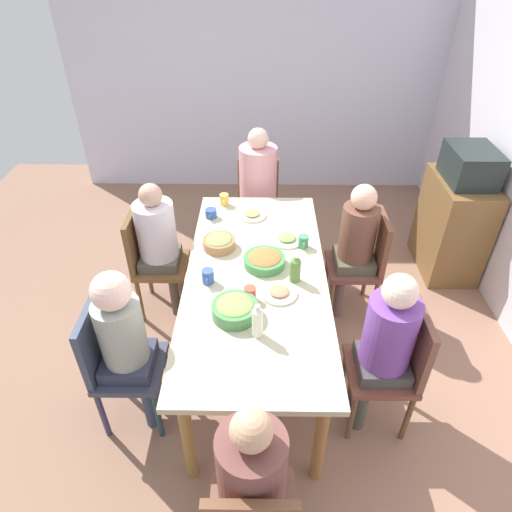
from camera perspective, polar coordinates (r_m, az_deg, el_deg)
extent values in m
plane|color=#8D6651|center=(3.47, 0.00, -12.30)|extent=(6.60, 6.60, 0.00)
cube|color=silver|center=(5.25, 0.44, 22.15)|extent=(0.12, 4.21, 2.60)
cube|color=#C2B898|center=(2.94, 0.00, -2.66)|extent=(2.06, 0.92, 0.04)
cylinder|color=brown|center=(3.94, -5.08, 1.62)|extent=(0.07, 0.07, 0.73)
cylinder|color=olive|center=(2.65, -8.73, -22.08)|extent=(0.07, 0.07, 0.73)
cylinder|color=#916442|center=(3.93, 5.45, 1.54)|extent=(0.07, 0.07, 0.73)
cylinder|color=#926032|center=(2.64, 8.19, -22.29)|extent=(0.07, 0.07, 0.73)
cube|color=brown|center=(3.61, 12.27, -1.35)|extent=(0.40, 0.40, 0.04)
cylinder|color=brown|center=(3.67, 14.86, -5.77)|extent=(0.04, 0.04, 0.43)
cylinder|color=brown|center=(3.92, 13.90, -2.42)|extent=(0.04, 0.04, 0.43)
cylinder|color=brown|center=(3.60, 9.58, -5.84)|extent=(0.04, 0.04, 0.43)
cylinder|color=brown|center=(3.85, 8.97, -2.42)|extent=(0.04, 0.04, 0.43)
cube|color=brown|center=(3.52, 15.63, 1.66)|extent=(0.38, 0.04, 0.45)
cylinder|color=brown|center=(3.67, 10.51, -4.76)|extent=(0.09, 0.09, 0.45)
cylinder|color=brown|center=(3.79, 10.18, -3.16)|extent=(0.09, 0.09, 0.45)
cube|color=#4F4C39|center=(3.58, 12.39, -0.59)|extent=(0.30, 0.30, 0.10)
cylinder|color=brown|center=(3.43, 12.96, 2.95)|extent=(0.27, 0.27, 0.43)
sphere|color=#EDB494|center=(3.27, 13.67, 7.33)|extent=(0.19, 0.19, 0.19)
cube|color=brown|center=(2.89, 15.57, -13.98)|extent=(0.40, 0.40, 0.04)
cylinder|color=brown|center=(3.02, 18.84, -18.99)|extent=(0.04, 0.04, 0.43)
cylinder|color=brown|center=(3.21, 17.30, -14.05)|extent=(0.04, 0.04, 0.43)
cylinder|color=brown|center=(2.93, 12.14, -19.50)|extent=(0.04, 0.04, 0.43)
cylinder|color=brown|center=(3.13, 11.14, -14.36)|extent=(0.04, 0.04, 0.43)
cube|color=brown|center=(2.78, 20.02, -10.63)|extent=(0.38, 0.04, 0.45)
cylinder|color=#42473B|center=(2.99, 13.26, -17.89)|extent=(0.09, 0.09, 0.45)
cylinder|color=#3E3D43|center=(3.08, 12.73, -15.48)|extent=(0.09, 0.09, 0.45)
cube|color=#403E3F|center=(2.85, 15.77, -13.21)|extent=(0.30, 0.30, 0.10)
cylinder|color=#703F9A|center=(2.65, 16.74, -9.38)|extent=(0.29, 0.29, 0.45)
sphere|color=beige|center=(2.45, 17.99, -4.31)|extent=(0.19, 0.19, 0.19)
cube|color=brown|center=(2.37, -0.49, -29.78)|extent=(0.40, 0.40, 0.04)
cylinder|color=brown|center=(2.66, -4.55, -28.24)|extent=(0.04, 0.04, 0.43)
cylinder|color=brown|center=(2.65, 3.80, -28.35)|extent=(0.04, 0.04, 0.43)
cylinder|color=#474344|center=(2.61, -2.43, -29.61)|extent=(0.09, 0.09, 0.45)
cylinder|color=#3C3C3B|center=(2.61, 1.61, -29.67)|extent=(0.09, 0.09, 0.45)
cube|color=#364241|center=(2.32, -0.50, -29.19)|extent=(0.30, 0.30, 0.10)
cylinder|color=brown|center=(2.06, -0.55, -25.97)|extent=(0.29, 0.29, 0.47)
sphere|color=tan|center=(1.79, -0.61, -21.42)|extent=(0.17, 0.17, 0.17)
cube|color=brown|center=(4.21, 0.24, 5.55)|extent=(0.40, 0.40, 0.04)
cylinder|color=brown|center=(4.48, 2.44, 4.18)|extent=(0.04, 0.04, 0.43)
cylinder|color=brown|center=(4.48, -1.92, 4.22)|extent=(0.04, 0.04, 0.43)
cylinder|color=brown|center=(4.19, 2.54, 1.69)|extent=(0.04, 0.04, 0.43)
cylinder|color=brown|center=(4.20, -2.11, 1.72)|extent=(0.04, 0.04, 0.43)
cube|color=brown|center=(4.25, 0.28, 9.51)|extent=(0.04, 0.38, 0.45)
cylinder|color=#313C55|center=(4.24, 1.30, 2.35)|extent=(0.09, 0.09, 0.45)
cylinder|color=#262943|center=(4.24, -0.86, 2.37)|extent=(0.09, 0.09, 0.45)
cube|color=#2B3842|center=(4.18, 0.24, 6.25)|extent=(0.30, 0.30, 0.10)
cylinder|color=pink|center=(4.03, 0.26, 10.18)|extent=(0.33, 0.33, 0.54)
sphere|color=beige|center=(3.88, 0.27, 14.82)|extent=(0.18, 0.18, 0.18)
cube|color=brown|center=(3.63, -12.00, -1.16)|extent=(0.40, 0.40, 0.04)
cylinder|color=brown|center=(3.93, -13.57, -2.20)|extent=(0.04, 0.04, 0.43)
cylinder|color=brown|center=(3.68, -14.64, -5.51)|extent=(0.04, 0.04, 0.43)
cylinder|color=brown|center=(3.86, -8.67, -2.28)|extent=(0.04, 0.04, 0.43)
cylinder|color=brown|center=(3.61, -9.40, -5.67)|extent=(0.04, 0.04, 0.43)
cube|color=brown|center=(3.53, -15.33, 1.89)|extent=(0.38, 0.04, 0.45)
cylinder|color=brown|center=(3.80, -9.91, -3.00)|extent=(0.09, 0.09, 0.45)
cylinder|color=#504437|center=(3.68, -10.29, -4.58)|extent=(0.09, 0.09, 0.45)
cube|color=#524F43|center=(3.59, -12.12, -0.40)|extent=(0.30, 0.30, 0.10)
cylinder|color=silver|center=(3.44, -12.69, 3.24)|extent=(0.30, 0.30, 0.45)
sphere|color=tan|center=(3.29, -13.39, 7.60)|extent=(0.17, 0.17, 0.17)
cube|color=#35394D|center=(2.91, -15.75, -13.66)|extent=(0.40, 0.40, 0.04)
cylinder|color=#2A2F49|center=(3.23, -17.35, -13.70)|extent=(0.04, 0.04, 0.43)
cylinder|color=#313052|center=(3.04, -19.06, -18.58)|extent=(0.04, 0.04, 0.43)
cylinder|color=#293B4B|center=(3.14, -11.26, -14.13)|extent=(0.04, 0.04, 0.43)
cylinder|color=#233D44|center=(2.95, -12.45, -19.22)|extent=(0.04, 0.04, 0.43)
cube|color=#343D53|center=(2.80, -20.15, -10.24)|extent=(0.38, 0.04, 0.45)
cylinder|color=#313754|center=(3.10, -12.89, -15.21)|extent=(0.09, 0.09, 0.45)
cylinder|color=#2E3C55|center=(3.00, -13.51, -17.59)|extent=(0.09, 0.09, 0.45)
cube|color=#2D3148|center=(2.87, -15.95, -12.88)|extent=(0.30, 0.30, 0.10)
cylinder|color=#969F96|center=(2.68, -16.87, -9.26)|extent=(0.27, 0.27, 0.42)
sphere|color=beige|center=(2.48, -18.11, -4.28)|extent=(0.22, 0.22, 0.22)
cylinder|color=silver|center=(2.78, 2.96, -4.79)|extent=(0.23, 0.23, 0.01)
ellipsoid|color=tan|center=(2.77, 2.97, -4.48)|extent=(0.13, 0.13, 0.02)
cylinder|color=silver|center=(3.25, 3.95, 2.12)|extent=(0.24, 0.24, 0.01)
ellipsoid|color=#839C55|center=(3.24, 3.97, 2.41)|extent=(0.13, 0.13, 0.02)
cylinder|color=silver|center=(3.52, -0.50, 5.24)|extent=(0.22, 0.22, 0.01)
ellipsoid|color=tan|center=(3.51, -0.50, 5.51)|extent=(0.12, 0.12, 0.02)
cylinder|color=#A27049|center=(3.16, -4.75, 1.62)|extent=(0.23, 0.23, 0.07)
ellipsoid|color=#8BA357|center=(3.14, -4.78, 2.14)|extent=(0.18, 0.18, 0.04)
cylinder|color=#47824A|center=(2.62, -2.72, -6.93)|extent=(0.27, 0.27, 0.08)
ellipsoid|color=#84A552|center=(2.59, -2.74, -6.25)|extent=(0.22, 0.22, 0.04)
cylinder|color=#428749|center=(2.99, 1.10, -0.65)|extent=(0.28, 0.28, 0.06)
ellipsoid|color=#B16A36|center=(2.97, 1.11, -0.16)|extent=(0.22, 0.22, 0.04)
cylinder|color=#C24834|center=(2.71, -0.77, -4.85)|extent=(0.07, 0.07, 0.09)
torus|color=#CE483D|center=(2.68, -0.80, -5.53)|extent=(0.05, 0.01, 0.05)
cylinder|color=#3A56A4|center=(2.85, -6.18, -2.60)|extent=(0.08, 0.08, 0.10)
torus|color=#3460A0|center=(2.82, -6.28, -3.25)|extent=(0.05, 0.01, 0.05)
cylinder|color=#E5C64C|center=(3.67, -4.09, 7.24)|extent=(0.07, 0.07, 0.09)
torus|color=#E3BD4D|center=(3.63, -4.15, 6.86)|extent=(0.05, 0.01, 0.05)
cylinder|color=#355397|center=(3.51, -5.79, 5.47)|extent=(0.09, 0.09, 0.07)
torus|color=#3053A3|center=(3.47, -5.87, 4.99)|extent=(0.05, 0.01, 0.05)
cylinder|color=#41895B|center=(3.17, 6.08, 1.87)|extent=(0.07, 0.07, 0.09)
torus|color=#50945A|center=(3.13, 6.14, 1.36)|extent=(0.05, 0.01, 0.05)
cylinder|color=silver|center=(2.47, 0.18, -8.62)|extent=(0.06, 0.06, 0.18)
cone|color=silver|center=(2.39, 0.18, -6.85)|extent=(0.06, 0.06, 0.03)
cylinder|color=silver|center=(2.38, 0.18, -6.50)|extent=(0.03, 0.03, 0.01)
cylinder|color=#547F38|center=(2.84, 5.05, -1.89)|extent=(0.07, 0.07, 0.16)
cone|color=#4E8939|center=(2.79, 5.15, -0.38)|extent=(0.06, 0.06, 0.03)
cylinder|color=white|center=(2.77, 5.17, -0.05)|extent=(0.03, 0.03, 0.01)
cube|color=brown|center=(4.37, 23.79, 3.58)|extent=(0.70, 0.44, 0.90)
cube|color=black|center=(4.11, 25.80, 10.45)|extent=(0.48, 0.36, 0.28)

